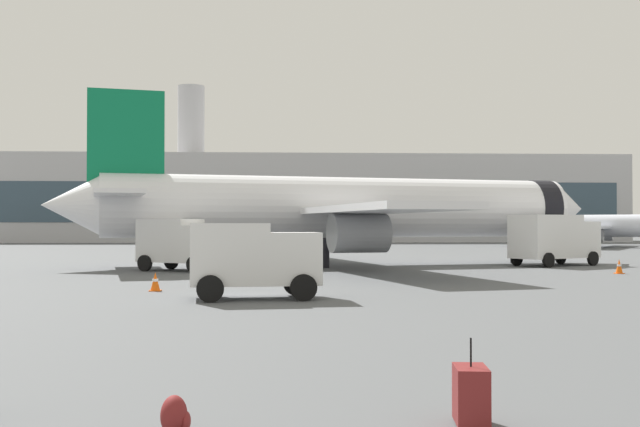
{
  "coord_description": "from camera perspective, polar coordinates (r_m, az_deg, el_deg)",
  "views": [
    {
      "loc": [
        0.16,
        -3.19,
        2.5
      ],
      "look_at": [
        1.66,
        26.92,
        3.0
      ],
      "focal_mm": 42.68,
      "sensor_mm": 36.0,
      "label": 1
    }
  ],
  "objects": [
    {
      "name": "airplane_at_gate",
      "position": [
        48.16,
        1.63,
        0.43
      ],
      "size": [
        35.44,
        32.24,
        10.5
      ],
      "color": "white",
      "rests_on": "ground"
    },
    {
      "name": "safety_cone_far",
      "position": [
        42.94,
        21.52,
        -3.72
      ],
      "size": [
        0.44,
        0.44,
        0.77
      ],
      "color": "#F2590C",
      "rests_on": "ground"
    },
    {
      "name": "terminal_building",
      "position": [
        126.12,
        -1.39,
        1.05
      ],
      "size": [
        101.51,
        22.73,
        25.62
      ],
      "color": "#B2B2B7",
      "rests_on": "ground"
    },
    {
      "name": "safety_cone_mid",
      "position": [
        58.16,
        -4.69,
        -3.01
      ],
      "size": [
        0.44,
        0.44,
        0.82
      ],
      "color": "#F2590C",
      "rests_on": "ground"
    },
    {
      "name": "cargo_van",
      "position": [
        26.21,
        -5.04,
        -3.24
      ],
      "size": [
        4.59,
        2.73,
        2.6
      ],
      "color": "white",
      "rests_on": "ground"
    },
    {
      "name": "airplane_taxiing",
      "position": [
        95.36,
        20.47,
        -0.88
      ],
      "size": [
        22.08,
        20.43,
        7.2
      ],
      "color": "silver",
      "rests_on": "ground"
    },
    {
      "name": "service_truck",
      "position": [
        42.99,
        -10.37,
        -2.13
      ],
      "size": [
        5.25,
        4.32,
        2.9
      ],
      "color": "white",
      "rests_on": "ground"
    },
    {
      "name": "traveller_backpack",
      "position": [
        9.54,
        -10.8,
        -14.7
      ],
      "size": [
        0.36,
        0.4,
        0.48
      ],
      "color": "maroon",
      "rests_on": "ground"
    },
    {
      "name": "safety_cone_near",
      "position": [
        30.0,
        -12.25,
        -5.02
      ],
      "size": [
        0.44,
        0.44,
        0.73
      ],
      "color": "#F2590C",
      "rests_on": "ground"
    },
    {
      "name": "rolling_suitcase",
      "position": [
        9.95,
        11.26,
        -13.18
      ],
      "size": [
        0.46,
        0.68,
        1.1
      ],
      "color": "maroon",
      "rests_on": "ground"
    },
    {
      "name": "fuel_truck",
      "position": [
        50.1,
        17.14,
        -1.74
      ],
      "size": [
        6.39,
        5.12,
        3.2
      ],
      "color": "white",
      "rests_on": "ground"
    }
  ]
}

